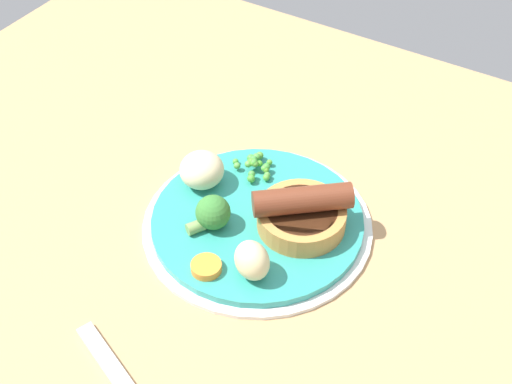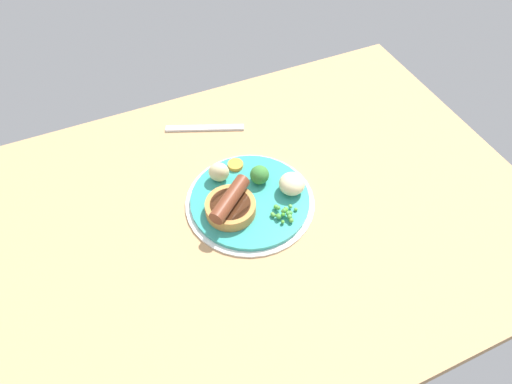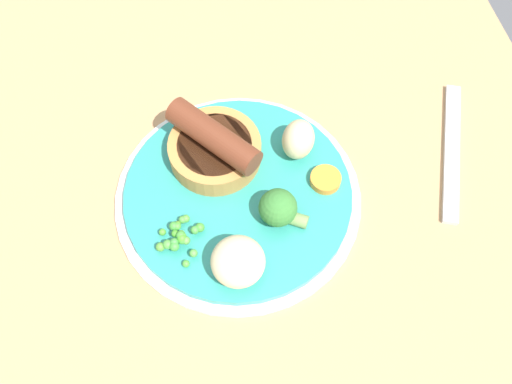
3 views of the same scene
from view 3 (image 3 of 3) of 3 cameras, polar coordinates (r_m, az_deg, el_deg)
dining_table at (r=61.20cm, az=-3.99°, el=-2.25°), size 110.00×80.00×3.00cm
dinner_plate at (r=59.78cm, az=-1.81°, el=-0.38°), size 25.82×25.82×1.40cm
sausage_pudding at (r=59.68cm, az=-4.17°, el=4.56°), size 10.10×9.76×5.38cm
pea_pile at (r=56.20cm, az=-7.63°, el=-4.44°), size 5.46×5.02×1.86cm
broccoli_floret_near at (r=56.08cm, az=2.32°, el=-1.65°), size 4.13×4.97×3.87cm
potato_chunk_0 at (r=59.99cm, az=4.25°, el=5.27°), size 5.26×4.91×4.32cm
potato_chunk_1 at (r=53.50cm, az=-1.81°, el=-6.96°), size 6.21×6.21×4.19cm
carrot_slice_1 at (r=59.56cm, az=7.02°, el=1.06°), size 4.44×4.44×0.91cm
fork at (r=66.53cm, az=18.98°, el=3.93°), size 17.28×8.26×0.60cm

